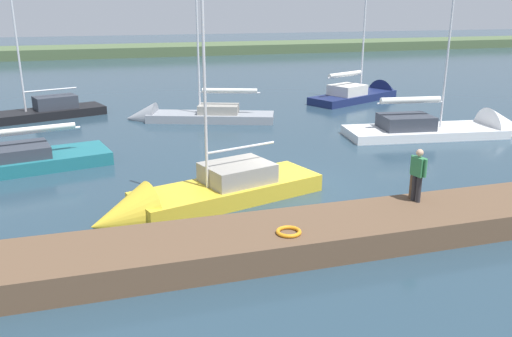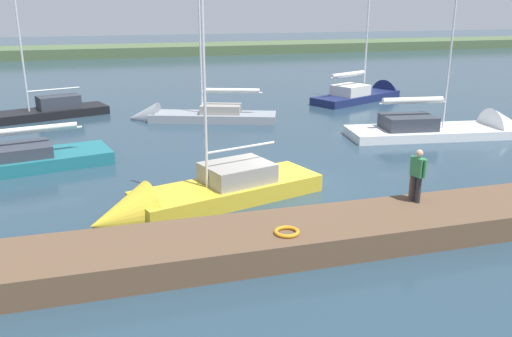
# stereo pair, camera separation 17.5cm
# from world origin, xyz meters

# --- Properties ---
(ground_plane) EXTENTS (200.00, 200.00, 0.00)m
(ground_plane) POSITION_xyz_m (0.00, 0.00, 0.00)
(ground_plane) COLOR #263D4C
(far_shoreline) EXTENTS (180.00, 8.00, 2.40)m
(far_shoreline) POSITION_xyz_m (0.00, -53.92, 0.00)
(far_shoreline) COLOR #4C603D
(far_shoreline) RESTS_ON ground_plane
(dock_pier) EXTENTS (23.61, 2.47, 0.72)m
(dock_pier) POSITION_xyz_m (0.00, 4.86, 0.36)
(dock_pier) COLOR brown
(dock_pier) RESTS_ON ground_plane
(mooring_post_near) EXTENTS (0.22, 0.22, 0.72)m
(mooring_post_near) POSITION_xyz_m (-2.36, 4.00, 1.08)
(mooring_post_near) COLOR brown
(mooring_post_near) RESTS_ON dock_pier
(life_ring_buoy) EXTENTS (0.66, 0.66, 0.10)m
(life_ring_buoy) POSITION_xyz_m (2.11, 5.36, 0.77)
(life_ring_buoy) COLOR orange
(life_ring_buoy) RESTS_ON dock_pier
(sailboat_mid_channel) EXTENTS (8.58, 5.52, 9.89)m
(sailboat_mid_channel) POSITION_xyz_m (-11.45, -15.93, 0.21)
(sailboat_mid_channel) COLOR navy
(sailboat_mid_channel) RESTS_ON ground_plane
(sailboat_outer_mooring) EXTENTS (8.49, 4.62, 10.45)m
(sailboat_outer_mooring) POSITION_xyz_m (1.71, -12.26, 0.19)
(sailboat_outer_mooring) COLOR gray
(sailboat_outer_mooring) RESTS_ON ground_plane
(sailboat_far_right) EXTENTS (8.16, 4.25, 9.41)m
(sailboat_far_right) POSITION_xyz_m (3.74, 1.04, 0.20)
(sailboat_far_right) COLOR gold
(sailboat_far_right) RESTS_ON ground_plane
(sailboat_far_left) EXTENTS (8.93, 4.77, 8.99)m
(sailboat_far_left) POSITION_xyz_m (11.05, -14.92, 0.13)
(sailboat_far_left) COLOR black
(sailboat_far_left) RESTS_ON ground_plane
(sailboat_inner_slip) EXTENTS (9.91, 3.89, 9.54)m
(sailboat_inner_slip) POSITION_xyz_m (-10.91, -4.98, 0.11)
(sailboat_inner_slip) COLOR white
(sailboat_inner_slip) RESTS_ON ground_plane
(person_on_dock) EXTENTS (0.30, 0.61, 1.60)m
(person_on_dock) POSITION_xyz_m (-2.31, 4.25, 1.63)
(person_on_dock) COLOR #28282D
(person_on_dock) RESTS_ON dock_pier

